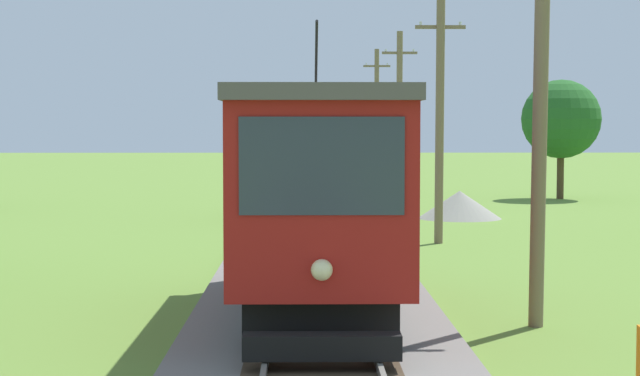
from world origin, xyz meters
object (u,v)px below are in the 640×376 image
at_px(utility_pole_mid, 440,118).
at_px(gravel_pile, 460,205).
at_px(red_tram, 318,192).
at_px(utility_pole_far, 399,118).
at_px(freight_car, 310,175).
at_px(utility_pole_distant, 377,118).
at_px(tree_horizon, 561,119).
at_px(utility_pole_near_tram, 541,90).

bearing_deg(utility_pole_mid, gravel_pile, 77.25).
distance_m(red_tram, utility_pole_far, 23.91).
bearing_deg(freight_car, red_tram, -89.99).
xyz_separation_m(red_tram, utility_pole_distant, (3.57, 36.21, 1.58)).
bearing_deg(red_tram, tree_horizon, 68.68).
relative_size(red_tram, utility_pole_near_tram, 1.14).
height_order(freight_car, utility_pole_near_tram, utility_pole_near_tram).
distance_m(freight_car, gravel_pile, 5.48).
distance_m(red_tram, utility_pole_mid, 12.17).
height_order(utility_pole_mid, utility_pole_distant, utility_pole_distant).
relative_size(freight_car, utility_pole_distant, 0.71).
bearing_deg(utility_pole_distant, tree_horizon, -39.94).
xyz_separation_m(utility_pole_mid, utility_pole_far, (0.00, 12.04, 0.10)).
height_order(freight_car, utility_pole_distant, utility_pole_distant).
relative_size(utility_pole_far, gravel_pile, 2.36).
relative_size(utility_pole_mid, tree_horizon, 1.26).
xyz_separation_m(gravel_pile, tree_horizon, (6.16, 10.01, 3.15)).
xyz_separation_m(red_tram, utility_pole_far, (3.57, 23.60, 1.44)).
bearing_deg(red_tram, utility_pole_mid, 72.85).
relative_size(utility_pole_mid, gravel_pile, 2.30).
height_order(utility_pole_far, tree_horizon, utility_pole_far).
distance_m(utility_pole_near_tram, tree_horizon, 31.12).
relative_size(red_tram, utility_pole_distant, 1.16).
bearing_deg(gravel_pile, red_tram, -105.38).
bearing_deg(utility_pole_mid, utility_pole_far, 90.00).
bearing_deg(freight_car, utility_pole_far, 48.08).
bearing_deg(tree_horizon, freight_car, -139.30).
relative_size(freight_car, utility_pole_near_tram, 0.69).
xyz_separation_m(red_tram, gravel_pile, (5.37, 19.53, -1.69)).
distance_m(gravel_pile, tree_horizon, 12.17).
bearing_deg(utility_pole_far, utility_pole_near_tram, -90.00).
bearing_deg(utility_pole_distant, freight_car, -102.15).
distance_m(red_tram, freight_car, 19.63).
bearing_deg(utility_pole_far, freight_car, -131.92).
relative_size(utility_pole_near_tram, gravel_pile, 2.51).
xyz_separation_m(utility_pole_mid, tree_horizon, (7.96, 17.98, 0.11)).
xyz_separation_m(red_tram, freight_car, (-0.00, 19.62, -0.64)).
height_order(utility_pole_distant, gravel_pile, utility_pole_distant).
xyz_separation_m(freight_car, utility_pole_near_tram, (3.57, -20.16, 2.29)).
bearing_deg(utility_pole_far, red_tram, -98.60).
xyz_separation_m(freight_car, utility_pole_mid, (3.57, -8.06, 1.98)).
bearing_deg(freight_car, gravel_pile, -0.90).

